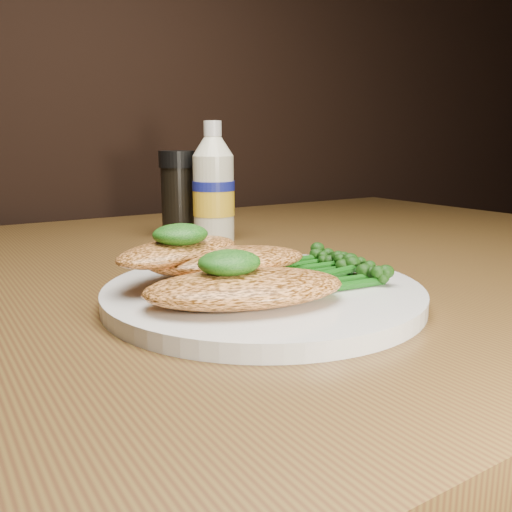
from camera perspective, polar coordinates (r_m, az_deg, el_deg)
plate at (r=0.45m, az=0.77°, el=-3.95°), size 0.26×0.26×0.01m
chicken_front at (r=0.39m, az=-1.16°, el=-3.37°), size 0.17×0.12×0.02m
chicken_mid at (r=0.45m, az=-2.95°, el=-0.46°), size 0.14×0.09×0.02m
chicken_back at (r=0.45m, az=-8.09°, el=0.51°), size 0.14×0.10×0.02m
pesto_front at (r=0.39m, az=-2.84°, el=-0.70°), size 0.05×0.05×0.02m
pesto_back at (r=0.44m, az=-7.99°, el=2.27°), size 0.05×0.05×0.02m
broccolini_bundle at (r=0.47m, az=5.21°, el=-1.19°), size 0.14×0.11×0.02m
mayo_bottle at (r=0.71m, az=-4.52°, el=7.81°), size 0.06×0.06×0.15m
pepper_grinder at (r=0.74m, az=-8.27°, el=6.43°), size 0.05×0.05×0.12m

